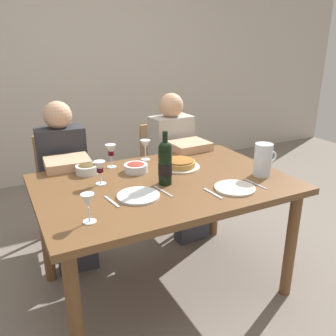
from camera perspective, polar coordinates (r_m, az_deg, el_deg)
ground_plane at (r=2.52m, az=-0.53°, el=-18.38°), size 8.00×8.00×0.00m
back_wall at (r=4.22m, az=-15.70°, el=17.09°), size 8.00×0.10×2.80m
dining_table at (r=2.17m, az=-0.59°, el=-4.40°), size 1.50×1.00×0.76m
wine_bottle at (r=2.05m, az=-0.46°, el=0.87°), size 0.08×0.08×0.32m
water_pitcher at (r=2.27m, az=15.05°, el=1.00°), size 0.16×0.11×0.21m
baked_tart at (r=2.35m, az=1.87°, el=0.74°), size 0.27×0.27×0.06m
salad_bowl at (r=2.28m, az=-5.21°, el=0.13°), size 0.15×0.15×0.06m
olive_bowl at (r=2.30m, az=-12.96°, el=-0.07°), size 0.14×0.14×0.06m
wine_glass_left_diner at (r=2.09m, az=-10.94°, el=-0.02°), size 0.07×0.07×0.14m
wine_glass_right_diner at (r=2.36m, az=-9.20°, el=2.69°), size 0.07×0.07×0.16m
wine_glass_centre at (r=2.48m, az=-3.68°, el=3.67°), size 0.07×0.07×0.14m
wine_glass_spare at (r=1.67m, az=-12.78°, el=-5.40°), size 0.06×0.06×0.14m
dinner_plate_left_setting at (r=2.06m, az=10.73°, el=-3.19°), size 0.23×0.23×0.01m
dinner_plate_right_setting at (r=1.93m, az=-4.81°, el=-4.47°), size 0.23×0.23×0.01m
fork_left_setting at (r=1.97m, az=7.25°, el=-4.09°), size 0.03×0.16×0.00m
knife_left_setting at (r=2.15m, az=13.92°, el=-2.52°), size 0.03×0.18×0.00m
knife_right_setting at (r=1.99m, az=-0.80°, el=-3.76°), size 0.04×0.18×0.00m
spoon_right_setting at (r=1.89m, az=-9.04°, el=-5.38°), size 0.04×0.16×0.00m
chair_left at (r=2.92m, az=-16.61°, el=-2.31°), size 0.42×0.42×0.87m
diner_left at (r=2.66m, az=-16.10°, el=-1.70°), size 0.35×0.52×1.16m
chair_right at (r=3.16m, az=-0.59°, el=0.29°), size 0.42×0.42×0.87m
diner_right at (r=2.93m, az=1.64°, el=1.13°), size 0.35×0.52×1.16m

